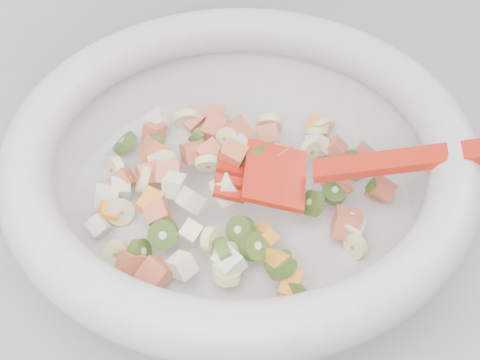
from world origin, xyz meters
TOP-DOWN VIEW (x-y plane):
  - mixing_bowl at (0.04, 1.46)m, footprint 0.42×0.42m

SIDE VIEW (x-z plane):
  - mixing_bowl at x=0.04m, z-range 0.90..1.03m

